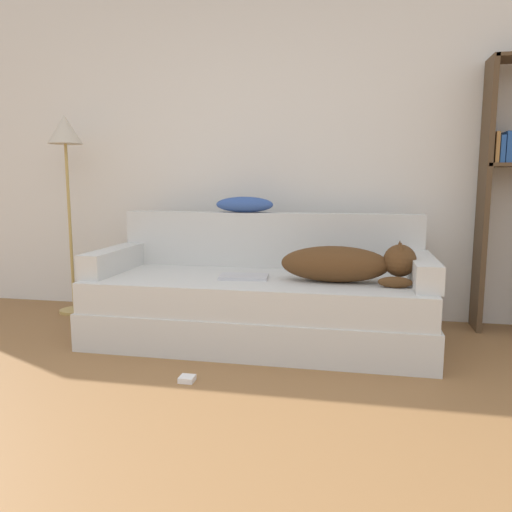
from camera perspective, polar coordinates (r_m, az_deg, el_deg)
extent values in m
cube|color=silver|center=(4.02, 0.51, 12.71)|extent=(8.07, 0.06, 2.70)
cube|color=silver|center=(3.36, 0.34, -7.63)|extent=(2.20, 0.93, 0.24)
cube|color=silver|center=(3.30, 0.31, -4.04)|extent=(2.16, 0.89, 0.20)
cube|color=silver|center=(3.64, 1.54, 1.86)|extent=(2.16, 0.15, 0.40)
cube|color=silver|center=(3.61, -15.89, -0.42)|extent=(0.15, 0.74, 0.16)
cube|color=silver|center=(3.23, 18.47, -1.53)|extent=(0.15, 0.74, 0.16)
ellipsoid|color=#513319|center=(3.12, 8.98, -0.92)|extent=(0.67, 0.24, 0.22)
sphere|color=#513319|center=(3.13, 16.11, -0.51)|extent=(0.20, 0.20, 0.20)
cone|color=#513319|center=(3.06, 16.25, 0.70)|extent=(0.07, 0.07, 0.09)
cone|color=#513319|center=(3.17, 16.09, 0.95)|extent=(0.07, 0.07, 0.09)
ellipsoid|color=#513319|center=(3.04, 15.63, -2.91)|extent=(0.20, 0.06, 0.07)
cube|color=#B7B7BC|center=(3.23, -1.41, -2.38)|extent=(0.33, 0.23, 0.02)
ellipsoid|color=#335199|center=(3.66, -1.32, 5.90)|extent=(0.42, 0.18, 0.11)
cube|color=#4C3823|center=(3.85, 24.55, 6.07)|extent=(0.04, 0.26, 1.88)
cube|color=olive|center=(3.85, 25.57, 11.09)|extent=(0.02, 0.20, 0.21)
cube|color=#234C93|center=(3.86, 26.05, 10.88)|extent=(0.03, 0.20, 0.18)
cube|color=#234C93|center=(3.87, 26.68, 11.01)|extent=(0.04, 0.20, 0.21)
cylinder|color=tan|center=(4.35, -20.02, -5.89)|extent=(0.24, 0.24, 0.02)
cylinder|color=tan|center=(4.24, -20.48, 2.96)|extent=(0.02, 0.02, 1.32)
cone|color=beige|center=(4.25, -21.03, 13.37)|extent=(0.26, 0.26, 0.22)
cube|color=white|center=(2.76, -7.88, -13.74)|extent=(0.08, 0.08, 0.03)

